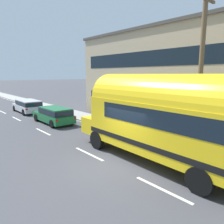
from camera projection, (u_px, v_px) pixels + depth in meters
The scene contains 8 objects.
ground_plane at pixel (114, 166), 9.59m from camera, with size 300.00×300.00×0.00m, color #424247.
lane_markings at pixel (47, 116), 20.97m from camera, with size 4.00×80.00×0.01m.
sidewalk_slab at pixel (84, 117), 20.27m from camera, with size 2.40×90.00×0.15m, color #9E9B93.
roadside_building at pixel (195, 76), 20.08m from camera, with size 12.56×19.02×7.84m.
utility_pole at pixel (201, 68), 10.75m from camera, with size 1.80×0.24×8.50m.
painted_bus at pixel (171, 116), 9.21m from camera, with size 2.74×10.52×4.12m.
car_lead at pixel (54, 114), 17.77m from camera, with size 1.93×4.59×1.37m.
car_second at pixel (28, 105), 22.84m from camera, with size 2.12×4.78×1.37m.
Camera 1 is at (-5.98, -6.73, 4.10)m, focal length 33.87 mm.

